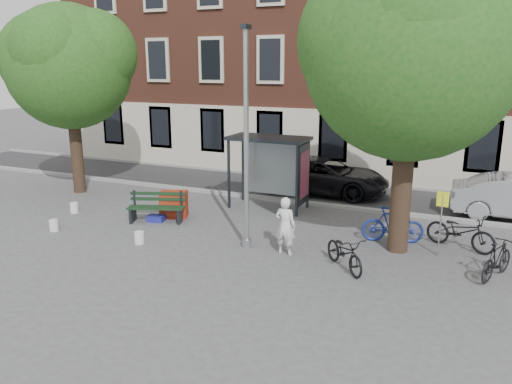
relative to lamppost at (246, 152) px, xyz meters
The scene contains 22 objects.
ground 2.78m from the lamppost, ahead, with size 90.00×90.00×0.00m, color #4C4C4F.
road 7.53m from the lamppost, 90.00° to the left, with size 40.00×4.00×0.01m, color #28282B.
curb_near 5.69m from the lamppost, 90.00° to the left, with size 40.00×0.25×0.12m, color gray.
curb_far 9.40m from the lamppost, 90.00° to the left, with size 40.00×0.25×0.12m, color gray.
building_row 13.67m from the lamppost, 90.00° to the left, with size 30.00×8.00×14.00m, color brown.
lamppost is the anchor object (origin of this frame).
tree_right 5.10m from the lamppost, 19.03° to the left, with size 5.76×5.60×8.20m.
tree_left 9.75m from the lamppost, 162.21° to the left, with size 5.18×4.86×7.40m.
bus_shelter 4.24m from the lamppost, 98.43° to the left, with size 2.85×1.45×2.62m.
painter 2.30m from the lamppost, ahead, with size 0.60×0.39×1.63m, color silver.
bench 4.54m from the lamppost, 165.80° to the left, with size 1.95×1.20×0.96m.
bike_a 6.48m from the lamppost, 22.80° to the left, with size 0.69×1.98×1.04m, color black.
bike_b 4.85m from the lamppost, 29.50° to the left, with size 0.50×1.79×1.07m, color navy.
bike_c 3.79m from the lamppost, ahead, with size 0.61×1.75×0.92m, color black.
bike_d 6.91m from the lamppost, ahead, with size 0.46×1.62×0.97m, color black.
car_dark 7.22m from the lamppost, 88.21° to the left, with size 2.40×5.21×1.45m, color black.
red_stand 4.52m from the lamppost, 155.29° to the left, with size 0.90×0.60×0.90m, color maroon.
blue_crate 4.76m from the lamppost, 165.81° to the left, with size 0.55×0.40×0.20m, color navy.
bucket_a 4.10m from the lamppost, 161.10° to the right, with size 0.28×0.28×0.36m, color silver.
bucket_b 6.80m from the lamppost, 169.14° to the right, with size 0.28×0.28×0.36m, color silver.
bucket_c 7.54m from the lamppost, behind, with size 0.28×0.28×0.36m, color white.
notice_sign 5.52m from the lamppost, 16.95° to the left, with size 0.31×0.07×1.81m.
Camera 1 is at (5.76, -12.24, 5.12)m, focal length 35.00 mm.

